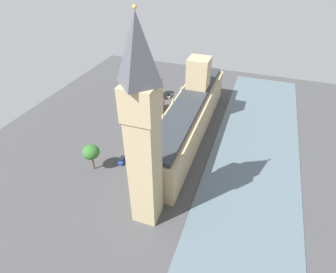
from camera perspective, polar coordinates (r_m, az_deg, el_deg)
ground_plane at (r=111.95m, az=3.01°, el=0.79°), size 144.88×144.88×0.00m
river_thames at (r=109.14m, az=17.82°, el=-2.11°), size 30.94×130.39×0.25m
parliament_building at (r=108.46m, az=4.39°, el=4.48°), size 13.56×74.88×26.93m
clock_tower at (r=62.21m, az=-5.28°, el=0.79°), size 7.64×7.64×55.19m
car_silver_opposite_hall at (r=138.35m, az=0.24°, el=8.58°), size 2.19×4.35×1.74m
double_decker_bus_near_tower at (r=124.36m, az=-2.09°, el=6.13°), size 2.96×10.58×4.75m
double_decker_bus_kerbside at (r=110.95m, az=-4.63°, el=2.01°), size 3.47×10.68×4.75m
car_dark_green_corner at (r=105.88m, az=-6.36°, el=-1.13°), size 2.05×4.37×1.74m
car_blue_under_trees at (r=98.31m, az=-9.50°, el=-4.83°), size 2.12×4.44×1.74m
pedestrian_far_end at (r=128.43m, az=2.26°, el=6.18°), size 0.52×0.62×1.64m
pedestrian_midblock at (r=99.50m, az=-4.42°, el=-3.93°), size 0.61×0.52×1.55m
plane_tree_by_river_gate at (r=118.29m, az=-7.06°, el=6.03°), size 4.67×4.67×7.98m
plane_tree_trailing at (r=93.64m, az=-15.75°, el=-3.18°), size 5.62×5.62×9.70m
plane_tree_leading at (r=133.86m, az=-2.87°, el=10.15°), size 6.47×6.47×9.09m
plane_tree_slot_10 at (r=136.98m, az=-2.15°, el=11.13°), size 4.79×4.79×9.17m
street_lamp_slot_11 at (r=116.61m, az=-6.84°, el=4.87°), size 0.56×0.56×6.77m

